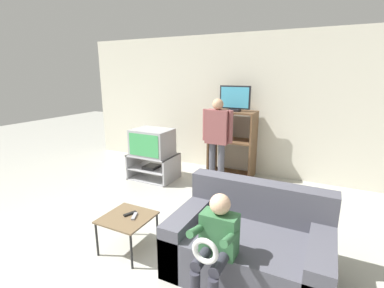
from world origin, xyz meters
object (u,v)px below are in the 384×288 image
object	(u,v)px
remote_control_black	(130,214)
couch	(250,245)
remote_control_white	(134,216)
television_main	(152,142)
person_seated_child	(215,243)
person_standing_adult	(217,134)
snack_table	(127,220)
tv_stand	(154,166)
media_shelf	(232,143)
television_flat	(235,99)

from	to	relation	value
remote_control_black	couch	distance (m)	1.29
remote_control_white	couch	distance (m)	1.22
television_main	person_seated_child	distance (m)	3.02
person_standing_adult	snack_table	bearing A→B (deg)	-94.54
tv_stand	couch	distance (m)	2.79
person_seated_child	snack_table	bearing A→B (deg)	167.01
tv_stand	media_shelf	xyz separation A→B (m)	(1.22, 0.82, 0.40)
remote_control_white	person_seated_child	xyz separation A→B (m)	(1.04, -0.29, 0.16)
television_flat	remote_control_white	distance (m)	2.88
television_flat	snack_table	size ratio (longest dim) A/B	1.11
media_shelf	remote_control_black	distance (m)	2.71
television_main	person_standing_adult	bearing A→B (deg)	11.73
snack_table	couch	bearing A→B (deg)	12.10
media_shelf	couch	world-z (taller)	media_shelf
media_shelf	snack_table	bearing A→B (deg)	-94.90
television_main	person_standing_adult	size ratio (longest dim) A/B	0.46
remote_control_black	media_shelf	bearing A→B (deg)	109.66
tv_stand	remote_control_white	size ratio (longest dim) A/B	5.72
snack_table	person_seated_child	size ratio (longest dim) A/B	0.52
television_main	remote_control_black	size ratio (longest dim) A/B	4.74
tv_stand	person_standing_adult	size ratio (longest dim) A/B	0.55
tv_stand	media_shelf	bearing A→B (deg)	33.93
television_main	snack_table	size ratio (longest dim) A/B	1.35
remote_control_black	television_main	bearing A→B (deg)	142.42
television_main	person_standing_adult	world-z (taller)	person_standing_adult
remote_control_black	couch	world-z (taller)	couch
media_shelf	remote_control_white	bearing A→B (deg)	-93.37
person_seated_child	television_main	bearing A→B (deg)	134.05
tv_stand	remote_control_black	world-z (taller)	tv_stand
remote_control_black	person_standing_adult	distance (m)	2.16
couch	remote_control_black	bearing A→B (deg)	-170.08
snack_table	remote_control_black	bearing A→B (deg)	84.16
television_main	snack_table	distance (m)	2.17
remote_control_white	person_standing_adult	distance (m)	2.18
television_flat	person_seated_child	world-z (taller)	television_flat
media_shelf	person_seated_child	distance (m)	3.13
remote_control_white	media_shelf	bearing A→B (deg)	63.15
remote_control_black	remote_control_white	bearing A→B (deg)	7.55
media_shelf	remote_control_white	xyz separation A→B (m)	(-0.16, -2.72, -0.21)
tv_stand	remote_control_black	size ratio (longest dim) A/B	5.72
media_shelf	remote_control_white	size ratio (longest dim) A/B	8.52
snack_table	television_main	bearing A→B (deg)	117.13
television_main	remote_control_black	distance (m)	2.12
television_flat	snack_table	bearing A→B (deg)	-95.66
tv_stand	person_seated_child	distance (m)	3.05
television_main	couch	distance (m)	2.81
television_main	person_seated_child	bearing A→B (deg)	-45.95
media_shelf	remote_control_black	xyz separation A→B (m)	(-0.23, -2.69, -0.21)
remote_control_white	person_seated_child	distance (m)	1.09
remote_control_white	couch	bearing A→B (deg)	-11.99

